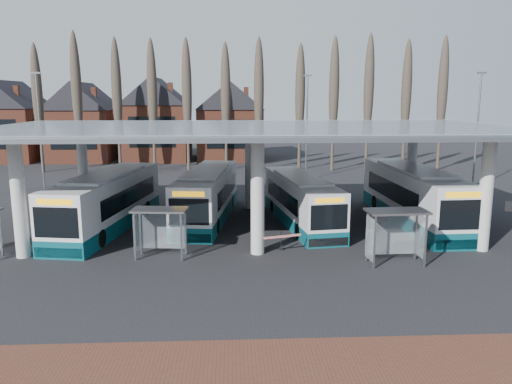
{
  "coord_description": "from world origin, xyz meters",
  "views": [
    {
      "loc": [
        -1.28,
        -22.53,
        8.03
      ],
      "look_at": [
        0.14,
        7.0,
        2.42
      ],
      "focal_mm": 35.0,
      "sensor_mm": 36.0,
      "label": 1
    }
  ],
  "objects_px": {
    "bus_3": "(413,196)",
    "shelter_2": "(395,224)",
    "bus_1": "(208,196)",
    "bus_2": "(301,201)",
    "shelter_1": "(161,222)",
    "bus_0": "(108,202)"
  },
  "relations": [
    {
      "from": "bus_3",
      "to": "shelter_2",
      "type": "height_order",
      "value": "bus_3"
    },
    {
      "from": "bus_1",
      "to": "bus_3",
      "type": "xyz_separation_m",
      "value": [
        13.44,
        -1.53,
        0.12
      ]
    },
    {
      "from": "bus_2",
      "to": "shelter_1",
      "type": "xyz_separation_m",
      "value": [
        -8.05,
        -6.59,
        0.39
      ]
    },
    {
      "from": "bus_1",
      "to": "shelter_1",
      "type": "relative_size",
      "value": 4.29
    },
    {
      "from": "shelter_2",
      "to": "bus_0",
      "type": "bearing_deg",
      "value": 151.88
    },
    {
      "from": "bus_2",
      "to": "shelter_2",
      "type": "xyz_separation_m",
      "value": [
        3.51,
        -8.22,
        0.51
      ]
    },
    {
      "from": "bus_0",
      "to": "bus_3",
      "type": "bearing_deg",
      "value": 11.18
    },
    {
      "from": "bus_1",
      "to": "bus_2",
      "type": "height_order",
      "value": "bus_1"
    },
    {
      "from": "bus_0",
      "to": "shelter_2",
      "type": "height_order",
      "value": "bus_0"
    },
    {
      "from": "bus_0",
      "to": "bus_1",
      "type": "bearing_deg",
      "value": 29.19
    },
    {
      "from": "bus_0",
      "to": "shelter_1",
      "type": "relative_size",
      "value": 4.49
    },
    {
      "from": "bus_2",
      "to": "bus_3",
      "type": "height_order",
      "value": "bus_3"
    },
    {
      "from": "bus_0",
      "to": "bus_1",
      "type": "xyz_separation_m",
      "value": [
        6.09,
        2.22,
        -0.07
      ]
    },
    {
      "from": "bus_1",
      "to": "shelter_2",
      "type": "bearing_deg",
      "value": -38.49
    },
    {
      "from": "bus_2",
      "to": "shelter_2",
      "type": "bearing_deg",
      "value": -74.89
    },
    {
      "from": "bus_1",
      "to": "shelter_1",
      "type": "height_order",
      "value": "bus_1"
    },
    {
      "from": "bus_1",
      "to": "bus_2",
      "type": "bearing_deg",
      "value": -7.17
    },
    {
      "from": "bus_2",
      "to": "bus_0",
      "type": "bearing_deg",
      "value": 175.23
    },
    {
      "from": "shelter_2",
      "to": "bus_3",
      "type": "bearing_deg",
      "value": 62.35
    },
    {
      "from": "bus_1",
      "to": "shelter_1",
      "type": "xyz_separation_m",
      "value": [
        -2.0,
        -8.13,
        0.27
      ]
    },
    {
      "from": "shelter_2",
      "to": "bus_2",
      "type": "bearing_deg",
      "value": 110.69
    },
    {
      "from": "bus_0",
      "to": "shelter_1",
      "type": "xyz_separation_m",
      "value": [
        4.09,
        -5.91,
        0.2
      ]
    }
  ]
}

